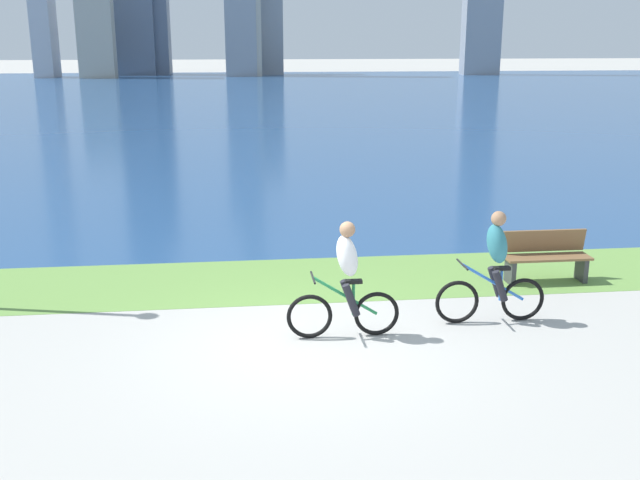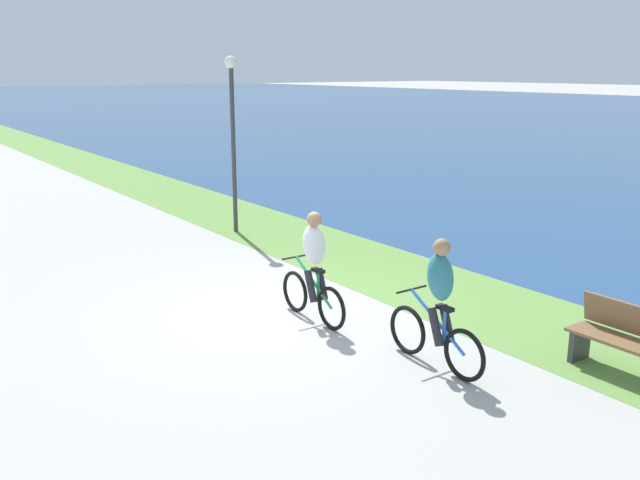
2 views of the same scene
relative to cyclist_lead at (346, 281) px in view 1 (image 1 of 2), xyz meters
The scene contains 6 objects.
ground_plane 1.05m from the cyclist_lead, 158.42° to the right, with size 300.00×300.00×0.00m, color #B2AFA8.
grass_strip_bayside 2.84m from the cyclist_lead, 102.53° to the left, with size 120.00×2.51×0.01m, color #6B9947.
bay_water_surface 45.76m from the cyclist_lead, 90.74° to the left, with size 300.00×83.70×0.00m, color navy.
cyclist_lead is the anchor object (origin of this frame).
cyclist_trailing 2.29m from the cyclist_lead, ahead, with size 1.68×0.52×1.71m.
bench_near_path 4.39m from the cyclist_lead, 28.35° to the left, with size 1.50×0.47×0.90m.
Camera 1 is at (-0.90, -9.46, 4.11)m, focal length 41.32 mm.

